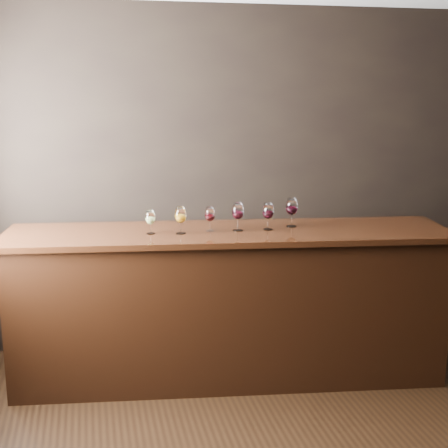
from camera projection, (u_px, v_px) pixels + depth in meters
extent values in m
cube|color=black|center=(265.00, 175.00, 5.34)|extent=(5.00, 0.02, 2.80)
cube|color=black|center=(228.00, 307.00, 4.62)|extent=(3.17, 1.06, 1.09)
cube|color=black|center=(229.00, 233.00, 4.50)|extent=(3.28, 1.15, 0.04)
cube|color=black|center=(199.00, 293.00, 5.21)|extent=(2.54, 0.40, 0.91)
cylinder|color=white|center=(151.00, 233.00, 4.40)|extent=(0.06, 0.06, 0.00)
cylinder|color=white|center=(151.00, 229.00, 4.39)|extent=(0.01, 0.01, 0.06)
ellipsoid|color=white|center=(150.00, 217.00, 4.37)|extent=(0.07, 0.07, 0.10)
cylinder|color=white|center=(150.00, 211.00, 4.36)|extent=(0.05, 0.05, 0.01)
ellipsoid|color=#BCCB6D|center=(150.00, 220.00, 4.37)|extent=(0.06, 0.06, 0.05)
cylinder|color=white|center=(181.00, 233.00, 4.40)|extent=(0.07, 0.07, 0.00)
cylinder|color=white|center=(181.00, 228.00, 4.39)|extent=(0.01, 0.01, 0.07)
ellipsoid|color=white|center=(181.00, 215.00, 4.37)|extent=(0.08, 0.08, 0.12)
cylinder|color=white|center=(180.00, 208.00, 4.36)|extent=(0.06, 0.06, 0.01)
ellipsoid|color=#BB740F|center=(181.00, 218.00, 4.37)|extent=(0.07, 0.07, 0.05)
cylinder|color=white|center=(210.00, 231.00, 4.48)|extent=(0.06, 0.06, 0.00)
cylinder|color=white|center=(210.00, 226.00, 4.47)|extent=(0.01, 0.01, 0.07)
ellipsoid|color=white|center=(210.00, 214.00, 4.46)|extent=(0.07, 0.07, 0.10)
cylinder|color=white|center=(210.00, 208.00, 4.45)|extent=(0.05, 0.05, 0.01)
ellipsoid|color=black|center=(210.00, 217.00, 4.46)|extent=(0.06, 0.06, 0.05)
cylinder|color=white|center=(238.00, 230.00, 4.49)|extent=(0.07, 0.07, 0.00)
cylinder|color=white|center=(238.00, 225.00, 4.48)|extent=(0.01, 0.01, 0.08)
ellipsoid|color=white|center=(238.00, 211.00, 4.46)|extent=(0.09, 0.09, 0.12)
cylinder|color=white|center=(238.00, 203.00, 4.45)|extent=(0.06, 0.06, 0.01)
ellipsoid|color=black|center=(238.00, 214.00, 4.46)|extent=(0.07, 0.07, 0.06)
cylinder|color=white|center=(268.00, 229.00, 4.52)|extent=(0.07, 0.07, 0.00)
cylinder|color=white|center=(268.00, 224.00, 4.51)|extent=(0.01, 0.01, 0.07)
ellipsoid|color=white|center=(268.00, 211.00, 4.49)|extent=(0.08, 0.08, 0.12)
cylinder|color=white|center=(268.00, 204.00, 4.48)|extent=(0.06, 0.06, 0.01)
ellipsoid|color=black|center=(268.00, 214.00, 4.50)|extent=(0.07, 0.07, 0.05)
cylinder|color=white|center=(291.00, 226.00, 4.63)|extent=(0.08, 0.08, 0.00)
cylinder|color=white|center=(292.00, 221.00, 4.62)|extent=(0.01, 0.01, 0.08)
ellipsoid|color=white|center=(292.00, 207.00, 4.59)|extent=(0.09, 0.09, 0.13)
cylinder|color=white|center=(292.00, 199.00, 4.58)|extent=(0.07, 0.07, 0.01)
ellipsoid|color=black|center=(292.00, 210.00, 4.60)|extent=(0.07, 0.07, 0.06)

